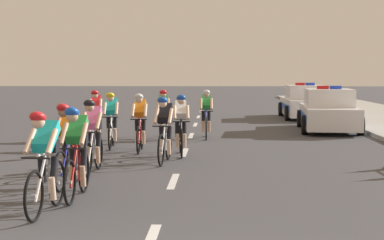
{
  "coord_description": "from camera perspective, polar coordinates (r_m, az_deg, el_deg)",
  "views": [
    {
      "loc": [
        0.8,
        -4.42,
        2.08
      ],
      "look_at": [
        0.32,
        7.49,
        1.1
      ],
      "focal_mm": 55.05,
      "sensor_mm": 36.0,
      "label": 1
    }
  ],
  "objects": [
    {
      "name": "kerb_edge",
      "position": [
        19.22,
        17.68,
        -1.54
      ],
      "size": [
        0.16,
        60.0,
        0.13
      ],
      "primitive_type": "cube",
      "color": "#9E9E99",
      "rests_on": "ground"
    },
    {
      "name": "lane_markings_centre",
      "position": [
        17.19,
        -0.37,
        -2.24
      ],
      "size": [
        0.14,
        29.6,
        0.01
      ],
      "color": "white",
      "rests_on": "ground"
    },
    {
      "name": "cyclist_lead",
      "position": [
        8.85,
        -14.04,
        -3.85
      ],
      "size": [
        0.43,
        1.72,
        1.56
      ],
      "color": "black",
      "rests_on": "ground"
    },
    {
      "name": "cyclist_second",
      "position": [
        9.77,
        -11.12,
        -3.0
      ],
      "size": [
        0.42,
        1.72,
        1.56
      ],
      "color": "black",
      "rests_on": "ground"
    },
    {
      "name": "cyclist_third",
      "position": [
        10.83,
        -11.9,
        -2.27
      ],
      "size": [
        0.43,
        1.72,
        1.56
      ],
      "color": "black",
      "rests_on": "ground"
    },
    {
      "name": "cyclist_fourth",
      "position": [
        12.21,
        -9.59,
        -1.45
      ],
      "size": [
        0.42,
        1.72,
        1.56
      ],
      "color": "black",
      "rests_on": "ground"
    },
    {
      "name": "cyclist_fifth",
      "position": [
        13.36,
        -2.67,
        -0.86
      ],
      "size": [
        0.44,
        1.72,
        1.56
      ],
      "color": "black",
      "rests_on": "ground"
    },
    {
      "name": "cyclist_sixth",
      "position": [
        14.55,
        -1.08,
        -0.4
      ],
      "size": [
        0.44,
        1.72,
        1.56
      ],
      "color": "black",
      "rests_on": "ground"
    },
    {
      "name": "cyclist_seventh",
      "position": [
        16.11,
        -7.82,
        0.05
      ],
      "size": [
        0.44,
        1.72,
        1.56
      ],
      "color": "black",
      "rests_on": "ground"
    },
    {
      "name": "cyclist_eighth",
      "position": [
        15.3,
        -5.07,
        -0.17
      ],
      "size": [
        0.42,
        1.72,
        1.56
      ],
      "color": "black",
      "rests_on": "ground"
    },
    {
      "name": "cyclist_ninth",
      "position": [
        18.14,
        -9.3,
        0.55
      ],
      "size": [
        0.45,
        1.72,
        1.56
      ],
      "color": "black",
      "rests_on": "ground"
    },
    {
      "name": "cyclist_tenth",
      "position": [
        18.32,
        1.38,
        0.65
      ],
      "size": [
        0.42,
        1.72,
        1.56
      ],
      "color": "black",
      "rests_on": "ground"
    },
    {
      "name": "cyclist_eleventh",
      "position": [
        18.38,
        -2.81,
        0.66
      ],
      "size": [
        0.44,
        1.72,
        1.56
      ],
      "color": "black",
      "rests_on": "ground"
    },
    {
      "name": "police_car_nearest",
      "position": [
        21.24,
        13.07,
        0.8
      ],
      "size": [
        2.27,
        4.53,
        1.59
      ],
      "color": "white",
      "rests_on": "ground"
    },
    {
      "name": "police_car_second",
      "position": [
        26.78,
        10.84,
        1.62
      ],
      "size": [
        2.03,
        4.41,
        1.59
      ],
      "color": "white",
      "rests_on": "ground"
    }
  ]
}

